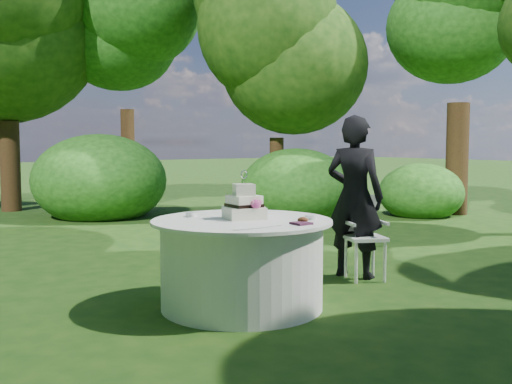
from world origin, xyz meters
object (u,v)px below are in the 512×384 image
(napkins, at_px, (301,223))
(chair, at_px, (363,230))
(table, at_px, (242,263))
(guest, at_px, (355,197))
(cake, at_px, (244,206))

(napkins, xyz_separation_m, chair, (1.44, 0.74, -0.27))
(chair, bearing_deg, table, -173.22)
(guest, relative_size, chair, 1.97)
(guest, bearing_deg, chair, 168.52)
(cake, relative_size, chair, 0.49)
(guest, relative_size, cake, 4.02)
(table, xyz_separation_m, cake, (0.05, 0.03, 0.50))
(guest, distance_m, cake, 1.61)
(guest, height_order, chair, guest)
(napkins, relative_size, chair, 0.16)
(table, distance_m, chair, 1.67)
(cake, bearing_deg, napkins, -73.08)
(napkins, xyz_separation_m, guest, (1.42, 0.84, 0.08))
(cake, bearing_deg, guest, 9.80)
(napkins, height_order, cake, cake)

